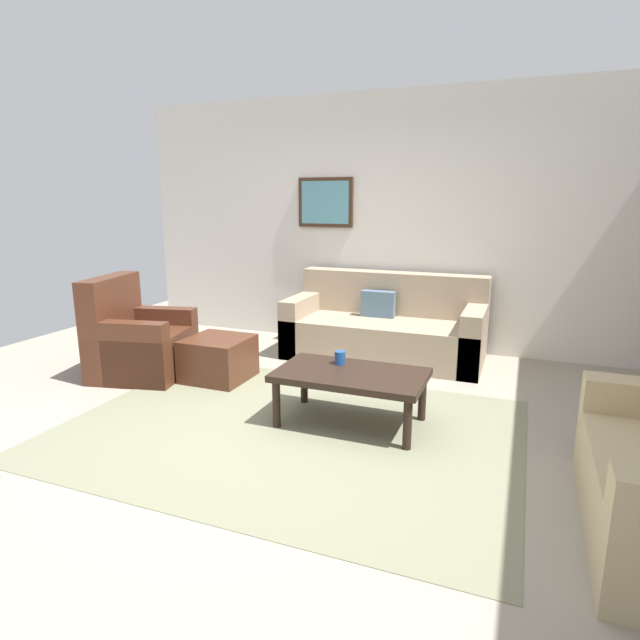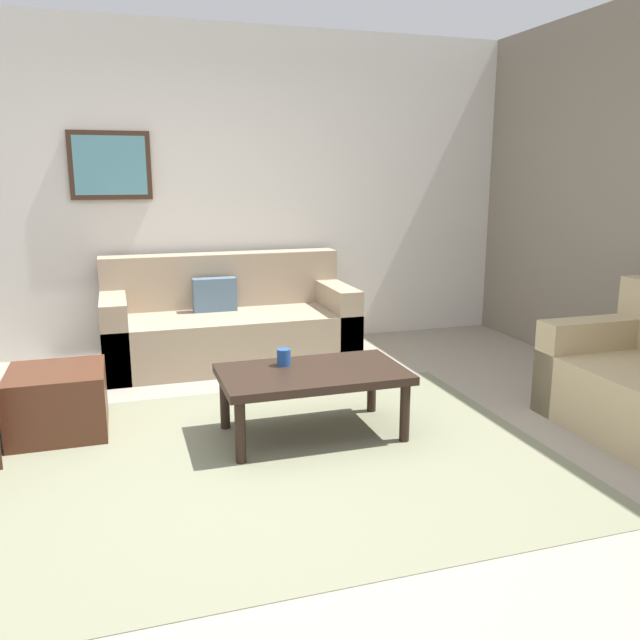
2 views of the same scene
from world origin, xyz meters
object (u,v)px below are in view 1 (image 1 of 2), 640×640
(couch_main, at_px, (386,329))
(coffee_table, at_px, (351,378))
(framed_artwork, at_px, (325,202))
(ottoman, at_px, (218,359))
(armchair_leather, at_px, (135,344))
(cup, at_px, (340,358))

(couch_main, relative_size, coffee_table, 1.86)
(couch_main, relative_size, framed_artwork, 3.11)
(couch_main, height_order, framed_artwork, framed_artwork)
(coffee_table, bearing_deg, couch_main, 96.29)
(ottoman, height_order, coffee_table, coffee_table)
(armchair_leather, distance_m, cup, 2.15)
(ottoman, relative_size, framed_artwork, 0.85)
(coffee_table, bearing_deg, armchair_leather, 171.94)
(couch_main, relative_size, cup, 19.83)
(couch_main, bearing_deg, framed_artwork, 154.12)
(couch_main, distance_m, framed_artwork, 1.64)
(cup, xyz_separation_m, framed_artwork, (-0.93, 2.09, 1.16))
(couch_main, xyz_separation_m, cup, (0.06, -1.67, 0.17))
(armchair_leather, bearing_deg, ottoman, 12.18)
(armchair_leather, distance_m, ottoman, 0.83)
(ottoman, distance_m, framed_artwork, 2.28)
(armchair_leather, distance_m, coffee_table, 2.30)
(ottoman, distance_m, cup, 1.40)
(armchair_leather, relative_size, framed_artwork, 1.45)
(armchair_leather, height_order, coffee_table, armchair_leather)
(framed_artwork, bearing_deg, couch_main, -25.88)
(armchair_leather, relative_size, coffee_table, 0.86)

